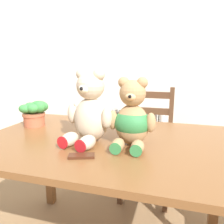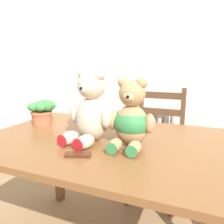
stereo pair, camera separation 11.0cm
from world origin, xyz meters
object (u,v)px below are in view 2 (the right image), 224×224
wooden_chair_behind (157,145)px  teddy_bear_right (131,119)px  teddy_bear_left (90,111)px  potted_plant (42,110)px  chocolate_bar (78,155)px

wooden_chair_behind → teddy_bear_right: size_ratio=2.89×
wooden_chair_behind → teddy_bear_right: bearing=91.4°
teddy_bear_left → teddy_bear_right: (0.22, 0.00, -0.03)m
teddy_bear_left → teddy_bear_right: teddy_bear_left is taller
potted_plant → chocolate_bar: bearing=-37.4°
teddy_bear_left → potted_plant: teddy_bear_left is taller
potted_plant → chocolate_bar: (0.51, -0.39, -0.09)m
teddy_bear_right → potted_plant: (-0.68, 0.18, -0.04)m
wooden_chair_behind → teddy_bear_left: 1.01m
teddy_bear_right → potted_plant: teddy_bear_right is taller
wooden_chair_behind → chocolate_bar: size_ratio=8.67×
chocolate_bar → teddy_bear_right: bearing=49.8°
wooden_chair_behind → teddy_bear_left: bearing=77.1°
wooden_chair_behind → teddy_bear_left: (-0.20, -0.87, 0.46)m
wooden_chair_behind → chocolate_bar: bearing=81.7°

